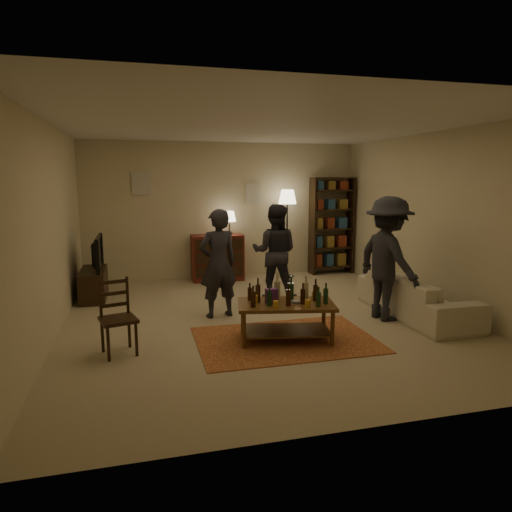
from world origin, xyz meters
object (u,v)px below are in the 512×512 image
object	(u,v)px
dresser	(218,256)
bookshelf	(331,225)
dining_chair	(117,314)
sofa	(416,296)
floor_lamp	(287,203)
person_right	(275,252)
tv_stand	(94,276)
coffee_table	(286,307)
person_by_sofa	(388,259)
person_left	(218,264)

from	to	relation	value
dresser	bookshelf	world-z (taller)	bookshelf
dining_chair	sofa	size ratio (longest dim) A/B	0.42
dining_chair	bookshelf	bearing A→B (deg)	25.08
dining_chair	bookshelf	distance (m)	5.56
floor_lamp	sofa	bearing A→B (deg)	-72.25
dining_chair	floor_lamp	xyz separation A→B (m)	(3.19, 3.44, 1.05)
sofa	person_right	bearing A→B (deg)	49.57
tv_stand	person_right	size ratio (longest dim) A/B	0.67
coffee_table	person_by_sofa	bearing A→B (deg)	16.10
dresser	sofa	distance (m)	3.93
bookshelf	person_by_sofa	world-z (taller)	bookshelf
person_left	person_right	world-z (taller)	person_right
dresser	floor_lamp	world-z (taller)	floor_lamp
dresser	bookshelf	bearing A→B (deg)	1.57
floor_lamp	person_left	xyz separation A→B (m)	(-1.82, -2.35, -0.72)
dining_chair	person_by_sofa	bearing A→B (deg)	-9.29
bookshelf	person_right	xyz separation A→B (m)	(-1.76, -1.72, -0.24)
dining_chair	sofa	bearing A→B (deg)	-9.82
floor_lamp	sofa	size ratio (longest dim) A/B	0.85
sofa	person_by_sofa	bearing A→B (deg)	91.52
coffee_table	dresser	distance (m)	3.61
coffee_table	dining_chair	distance (m)	2.01
coffee_table	dresser	size ratio (longest dim) A/B	0.94
dresser	floor_lamp	size ratio (longest dim) A/B	0.77
floor_lamp	coffee_table	bearing A→B (deg)	-108.54
sofa	person_by_sofa	size ratio (longest dim) A/B	1.19
dining_chair	dresser	distance (m)	3.93
tv_stand	floor_lamp	xyz separation A→B (m)	(3.67, 0.85, 1.12)
person_right	floor_lamp	bearing A→B (deg)	-91.08
tv_stand	bookshelf	xyz separation A→B (m)	(4.69, 0.98, 0.65)
tv_stand	person_left	world-z (taller)	person_left
dining_chair	person_by_sofa	world-z (taller)	person_by_sofa
tv_stand	floor_lamp	bearing A→B (deg)	13.04
dresser	person_right	size ratio (longest dim) A/B	0.86
tv_stand	floor_lamp	size ratio (longest dim) A/B	0.60
floor_lamp	person_by_sofa	distance (m)	3.16
coffee_table	bookshelf	distance (m)	4.33
person_left	person_right	distance (m)	1.33
dining_chair	person_left	xyz separation A→B (m)	(1.37, 1.09, 0.33)
coffee_table	dining_chair	world-z (taller)	dining_chair
coffee_table	tv_stand	bearing A→B (deg)	132.63
bookshelf	person_left	world-z (taller)	bookshelf
tv_stand	person_left	bearing A→B (deg)	-39.14
tv_stand	dining_chair	bearing A→B (deg)	-79.59
coffee_table	floor_lamp	distance (m)	3.89
floor_lamp	sofa	xyz separation A→B (m)	(0.98, -3.05, -1.20)
dining_chair	person_by_sofa	distance (m)	3.71
coffee_table	person_by_sofa	distance (m)	1.79
bookshelf	person_right	distance (m)	2.47
tv_stand	sofa	size ratio (longest dim) A/B	0.51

